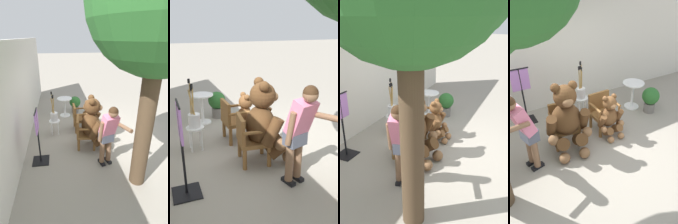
# 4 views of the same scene
# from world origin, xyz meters

# --- Properties ---
(ground_plane) EXTENTS (60.00, 60.00, 0.00)m
(ground_plane) POSITION_xyz_m (0.00, 0.00, 0.00)
(ground_plane) COLOR gray
(back_wall) EXTENTS (10.00, 0.16, 2.80)m
(back_wall) POSITION_xyz_m (0.00, 2.40, 1.40)
(back_wall) COLOR silver
(back_wall) RESTS_ON ground
(wooden_chair_left) EXTENTS (0.63, 0.59, 0.86)m
(wooden_chair_left) POSITION_xyz_m (-0.47, 0.73, 0.46)
(wooden_chair_left) COLOR brown
(wooden_chair_left) RESTS_ON ground
(wooden_chair_right) EXTENTS (0.57, 0.53, 0.86)m
(wooden_chair_right) POSITION_xyz_m (0.48, 0.73, 0.46)
(wooden_chair_right) COLOR brown
(wooden_chair_right) RESTS_ON ground
(teddy_bear_large) EXTENTS (0.89, 0.88, 1.46)m
(teddy_bear_large) POSITION_xyz_m (-0.49, 0.47, 0.72)
(teddy_bear_large) COLOR #4C3019
(teddy_bear_large) RESTS_ON ground
(teddy_bear_small) EXTENTS (0.59, 0.56, 0.98)m
(teddy_bear_small) POSITION_xyz_m (0.48, 0.44, 0.48)
(teddy_bear_small) COLOR brown
(teddy_bear_small) RESTS_ON ground
(person_visitor) EXTENTS (0.71, 0.61, 1.56)m
(person_visitor) POSITION_xyz_m (-1.34, 0.32, 0.92)
(person_visitor) COLOR black
(person_visitor) RESTS_ON ground
(white_stool) EXTENTS (0.34, 0.34, 0.46)m
(white_stool) POSITION_xyz_m (0.35, 1.54, 0.36)
(white_stool) COLOR white
(white_stool) RESTS_ON ground
(brush_bucket) EXTENTS (0.22, 0.22, 0.92)m
(brush_bucket) POSITION_xyz_m (0.35, 1.54, 0.65)
(brush_bucket) COLOR white
(brush_bucket) RESTS_ON white_stool
(round_side_table) EXTENTS (0.56, 0.56, 0.72)m
(round_side_table) POSITION_xyz_m (1.68, 1.16, 0.45)
(round_side_table) COLOR white
(round_side_table) RESTS_ON ground
(potted_plant) EXTENTS (0.44, 0.44, 0.68)m
(potted_plant) POSITION_xyz_m (1.93, 0.74, 0.40)
(potted_plant) COLOR slate
(potted_plant) RESTS_ON ground
(clothing_display_stand) EXTENTS (0.44, 0.40, 1.36)m
(clothing_display_stand) POSITION_xyz_m (-0.97, 1.90, 0.72)
(clothing_display_stand) COLOR black
(clothing_display_stand) RESTS_ON ground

